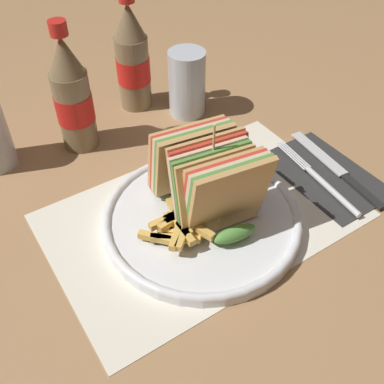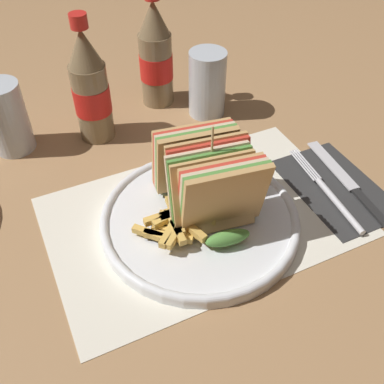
{
  "view_description": "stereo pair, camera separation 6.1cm",
  "coord_description": "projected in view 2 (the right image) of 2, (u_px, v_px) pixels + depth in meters",
  "views": [
    {
      "loc": [
        -0.25,
        -0.34,
        0.46
      ],
      "look_at": [
        -0.01,
        0.02,
        0.04
      ],
      "focal_mm": 42.0,
      "sensor_mm": 36.0,
      "label": 1
    },
    {
      "loc": [
        -0.2,
        -0.37,
        0.46
      ],
      "look_at": [
        -0.01,
        0.02,
        0.04
      ],
      "focal_mm": 42.0,
      "sensor_mm": 36.0,
      "label": 2
    }
  ],
  "objects": [
    {
      "name": "napkin",
      "position": [
        335.0,
        187.0,
        0.67
      ],
      "size": [
        0.12,
        0.18,
        0.0
      ],
      "color": "#2D2D2D",
      "rests_on": "ground_plane"
    },
    {
      "name": "glass_near",
      "position": [
        207.0,
        87.0,
        0.79
      ],
      "size": [
        0.06,
        0.06,
        0.12
      ],
      "color": "silver",
      "rests_on": "ground_plane"
    },
    {
      "name": "coke_bottle_far",
      "position": [
        156.0,
        57.0,
        0.79
      ],
      "size": [
        0.06,
        0.06,
        0.21
      ],
      "color": "#7A6647",
      "rests_on": "ground_plane"
    },
    {
      "name": "glass_far",
      "position": [
        8.0,
        122.0,
        0.71
      ],
      "size": [
        0.06,
        0.06,
        0.12
      ],
      "color": "silver",
      "rests_on": "ground_plane"
    },
    {
      "name": "fries_pile",
      "position": [
        176.0,
        225.0,
        0.58
      ],
      "size": [
        0.11,
        0.09,
        0.02
      ],
      "color": "gold",
      "rests_on": "plate_main"
    },
    {
      "name": "fork",
      "position": [
        332.0,
        196.0,
        0.65
      ],
      "size": [
        0.03,
        0.19,
        0.01
      ],
      "rotation": [
        0.0,
        0.0,
        -0.09
      ],
      "color": "silver",
      "rests_on": "napkin"
    },
    {
      "name": "coke_bottle_near",
      "position": [
        90.0,
        89.0,
        0.71
      ],
      "size": [
        0.06,
        0.06,
        0.21
      ],
      "color": "#7A6647",
      "rests_on": "ground_plane"
    },
    {
      "name": "club_sandwich",
      "position": [
        209.0,
        180.0,
        0.58
      ],
      "size": [
        0.12,
        0.17,
        0.14
      ],
      "color": "tan",
      "rests_on": "plate_main"
    },
    {
      "name": "knife",
      "position": [
        348.0,
        182.0,
        0.67
      ],
      "size": [
        0.03,
        0.2,
        0.0
      ],
      "rotation": [
        0.0,
        0.0,
        -0.09
      ],
      "color": "black",
      "rests_on": "napkin"
    },
    {
      "name": "ground_plane",
      "position": [
        206.0,
        222.0,
        0.62
      ],
      "size": [
        4.0,
        4.0,
        0.0
      ],
      "primitive_type": "plane",
      "color": "#9E754C"
    },
    {
      "name": "plate_main",
      "position": [
        198.0,
        217.0,
        0.62
      ],
      "size": [
        0.27,
        0.27,
        0.02
      ],
      "color": "white",
      "rests_on": "ground_plane"
    },
    {
      "name": "placemat",
      "position": [
        202.0,
        216.0,
        0.63
      ],
      "size": [
        0.42,
        0.27,
        0.0
      ],
      "color": "silver",
      "rests_on": "ground_plane"
    }
  ]
}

